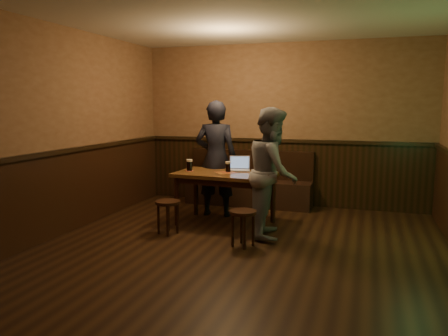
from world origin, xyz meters
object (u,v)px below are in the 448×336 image
at_px(stool_left, 168,207).
at_px(pint_mid, 228,167).
at_px(person_grey, 273,172).
at_px(pint_left, 189,165).
at_px(pub_table, 225,179).
at_px(laptop, 240,167).
at_px(person_suit, 216,159).
at_px(pint_right, 257,169).
at_px(stool_right, 243,218).
at_px(bench, 249,187).

bearing_deg(stool_left, pint_mid, 51.90).
bearing_deg(person_grey, pint_mid, 53.12).
xyz_separation_m(stool_left, pint_mid, (0.61, 0.78, 0.48)).
bearing_deg(pint_left, pub_table, 1.45).
height_order(pint_mid, laptop, laptop).
bearing_deg(pint_mid, pint_left, -172.37).
bearing_deg(pint_mid, person_grey, -28.00).
distance_m(pint_mid, person_suit, 0.50).
height_order(pub_table, pint_right, pint_right).
bearing_deg(stool_left, stool_right, -10.15).
relative_size(bench, person_grey, 1.28).
xyz_separation_m(pub_table, stool_right, (0.53, -0.92, -0.30)).
relative_size(stool_left, pint_mid, 2.90).
bearing_deg(person_grey, bench, 16.06).
bearing_deg(stool_right, person_grey, 67.21).
xyz_separation_m(pint_mid, person_grey, (0.76, -0.40, 0.01)).
xyz_separation_m(stool_left, laptop, (0.73, 0.98, 0.46)).
distance_m(pint_left, person_suit, 0.53).
relative_size(bench, stool_left, 4.82).
bearing_deg(bench, stool_right, -76.69).
relative_size(pint_mid, pint_right, 1.01).
xyz_separation_m(pint_right, person_grey, (0.29, -0.28, 0.01)).
distance_m(pub_table, pint_mid, 0.19).
height_order(bench, pint_mid, bench).
xyz_separation_m(bench, pint_mid, (0.02, -1.26, 0.54)).
relative_size(pint_left, pint_mid, 1.12).
xyz_separation_m(stool_left, pint_right, (1.08, 0.66, 0.48)).
height_order(pub_table, stool_right, pub_table).
xyz_separation_m(stool_right, person_suit, (-0.83, 1.36, 0.55)).
bearing_deg(pint_right, pint_left, 177.58).
height_order(bench, pub_table, bench).
xyz_separation_m(stool_left, person_grey, (1.37, 0.38, 0.50)).
bearing_deg(stool_right, pint_mid, 117.56).
height_order(stool_left, person_suit, person_suit).
bearing_deg(person_grey, pub_table, 57.55).
distance_m(pub_table, stool_right, 1.10).
distance_m(pint_left, pint_right, 1.05).
height_order(person_suit, person_grey, person_suit).
bearing_deg(stool_left, person_grey, 15.47).
height_order(stool_right, pint_left, pint_left).
bearing_deg(stool_right, pint_left, 140.42).
height_order(bench, stool_right, bench).
relative_size(pub_table, person_grey, 0.86).
relative_size(stool_right, pint_mid, 2.90).
distance_m(bench, laptop, 1.19).
xyz_separation_m(pub_table, laptop, (0.14, 0.27, 0.16)).
xyz_separation_m(person_suit, person_grey, (1.08, -0.78, -0.05)).
bearing_deg(pint_mid, person_suit, 130.13).
xyz_separation_m(pint_left, person_grey, (1.34, -0.32, 0.00)).
bearing_deg(person_grey, person_suit, 45.11).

